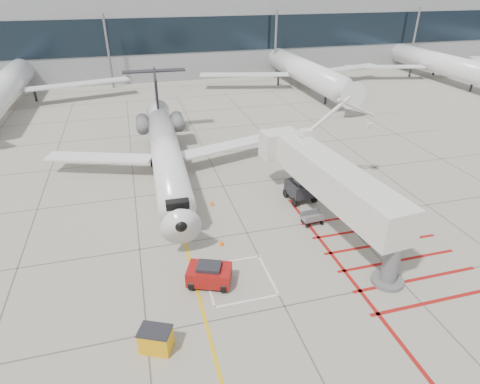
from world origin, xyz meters
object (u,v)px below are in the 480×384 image
object	(u,v)px
jet_bridge	(340,192)
spill_bin	(156,339)
pushback_tug	(209,274)
regional_jet	(167,147)

from	to	relation	value
jet_bridge	spill_bin	size ratio (longest dim) A/B	11.06
jet_bridge	spill_bin	distance (m)	16.07
pushback_tug	regional_jet	bearing A→B (deg)	115.25
regional_jet	pushback_tug	bearing A→B (deg)	-84.78
regional_jet	spill_bin	size ratio (longest dim) A/B	18.80
regional_jet	pushback_tug	distance (m)	14.44
pushback_tug	spill_bin	bearing A→B (deg)	-108.96
pushback_tug	jet_bridge	bearing A→B (deg)	38.53
jet_bridge	spill_bin	xyz separation A→B (m)	(-13.99, -7.38, -2.83)
regional_jet	pushback_tug	world-z (taller)	regional_jet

